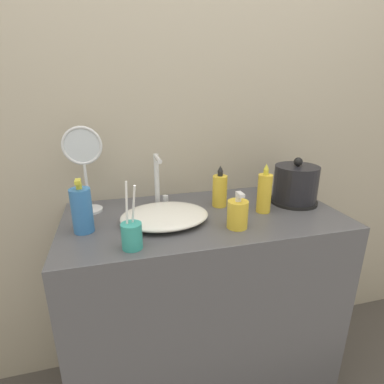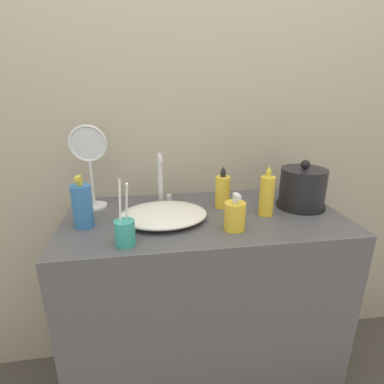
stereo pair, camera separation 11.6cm
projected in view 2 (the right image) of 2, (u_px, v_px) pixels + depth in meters
name	position (u px, v px, depth m)	size (l,w,h in m)	color
wall_back	(193.00, 111.00, 1.36)	(6.00, 0.04, 2.60)	#ADA38E
vanity_counter	(203.00, 308.00, 1.35)	(1.11, 0.55, 0.92)	#4C4C51
sink_basin	(164.00, 214.00, 1.15)	(0.33, 0.27, 0.05)	silver
faucet	(162.00, 178.00, 1.27)	(0.06, 0.12, 0.23)	silver
electric_kettle	(302.00, 189.00, 1.27)	(0.20, 0.20, 0.21)	black
toothbrush_cup	(125.00, 232.00, 0.96)	(0.07, 0.07, 0.22)	teal
lotion_bottle	(82.00, 206.00, 1.08)	(0.07, 0.07, 0.20)	#3370B7
shampoo_bottle	(223.00, 191.00, 1.26)	(0.06, 0.06, 0.18)	gold
mouthwash_bottle	(235.00, 216.00, 1.06)	(0.08, 0.08, 0.14)	gold
hand_cream_bottle	(267.00, 195.00, 1.18)	(0.06, 0.06, 0.20)	gold
vanity_mirror	(90.00, 161.00, 1.22)	(0.15, 0.10, 0.35)	silver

